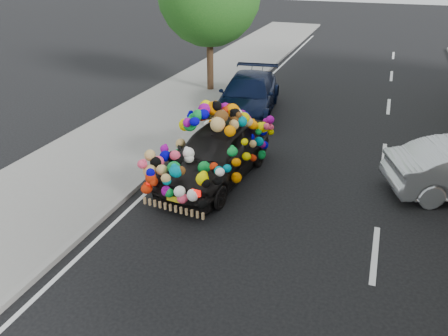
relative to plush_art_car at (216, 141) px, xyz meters
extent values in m
plane|color=black|center=(0.64, -2.00, -1.08)|extent=(100.00, 100.00, 0.00)
cube|color=gray|center=(-3.66, -2.00, -1.02)|extent=(4.00, 60.00, 0.12)
cube|color=gray|center=(-1.71, -2.00, -1.01)|extent=(0.15, 60.00, 0.13)
cylinder|color=#332114|center=(-3.16, 7.50, 0.29)|extent=(0.28, 0.28, 2.73)
imported|color=black|center=(0.00, 0.00, -0.35)|extent=(2.12, 4.43, 1.46)
cube|color=red|center=(-0.79, -2.10, -0.30)|extent=(0.22, 0.08, 0.14)
cube|color=red|center=(0.38, -2.21, -0.30)|extent=(0.22, 0.08, 0.14)
cube|color=yellow|center=(-0.20, -2.16, -0.60)|extent=(0.34, 0.07, 0.12)
imported|color=black|center=(-0.76, 5.27, -0.37)|extent=(2.65, 5.14, 1.42)
camera|label=1|loc=(3.82, -9.78, 4.45)|focal=35.00mm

